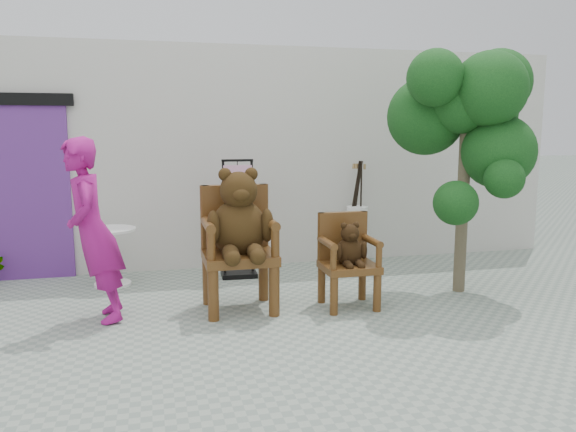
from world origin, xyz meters
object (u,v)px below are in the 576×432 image
object	(u,v)px
chair_big	(239,229)
chair_small	(348,253)
display_stand	(238,232)
tree	(470,114)
stool_bucket	(357,219)
cafe_table	(111,250)
person	(93,231)

from	to	relation	value
chair_big	chair_small	bearing A→B (deg)	-7.94
display_stand	tree	world-z (taller)	tree
chair_small	tree	bearing A→B (deg)	8.67
chair_big	display_stand	xyz separation A→B (m)	(0.20, 1.33, -0.28)
chair_small	display_stand	world-z (taller)	display_stand
chair_small	display_stand	bearing A→B (deg)	122.55
chair_small	stool_bucket	xyz separation A→B (m)	(0.78, 1.80, 0.07)
display_stand	stool_bucket	xyz separation A→B (m)	(1.73, 0.31, 0.06)
chair_small	chair_big	bearing A→B (deg)	172.06
chair_big	cafe_table	size ratio (longest dim) A/B	2.13
person	display_stand	xyz separation A→B (m)	(1.63, 1.35, -0.32)
chair_small	tree	size ratio (longest dim) A/B	0.36
chair_big	chair_small	world-z (taller)	chair_big
stool_bucket	chair_big	bearing A→B (deg)	-139.72
cafe_table	tree	xyz separation A→B (m)	(4.04, -1.21, 1.62)
cafe_table	tree	world-z (taller)	tree
stool_bucket	tree	xyz separation A→B (m)	(0.74, -1.56, 1.42)
cafe_table	display_stand	bearing A→B (deg)	1.69
display_stand	chair_small	bearing A→B (deg)	-55.02
chair_big	stool_bucket	bearing A→B (deg)	40.28
chair_big	cafe_table	xyz separation A→B (m)	(-1.37, 1.28, -0.42)
stool_bucket	cafe_table	bearing A→B (deg)	-173.86
display_stand	stool_bucket	size ratio (longest dim) A/B	1.04
chair_big	tree	bearing A→B (deg)	1.54
chair_small	tree	world-z (taller)	tree
cafe_table	stool_bucket	distance (m)	3.32
stool_bucket	tree	size ratio (longest dim) A/B	0.52
cafe_table	person	bearing A→B (deg)	-92.93
cafe_table	stool_bucket	world-z (taller)	stool_bucket
chair_big	stool_bucket	size ratio (longest dim) A/B	1.03
chair_small	person	bearing A→B (deg)	177.04
person	stool_bucket	distance (m)	3.76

